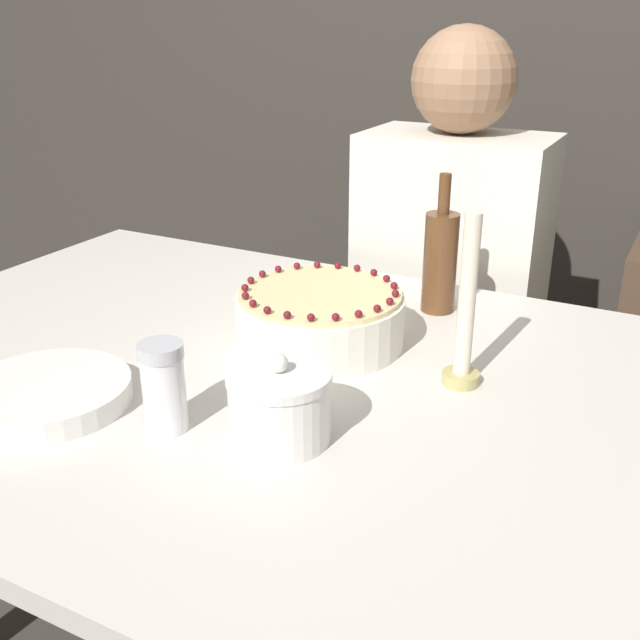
{
  "coord_description": "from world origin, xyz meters",
  "views": [
    {
      "loc": [
        0.45,
        -0.86,
        1.25
      ],
      "look_at": [
        -0.07,
        0.13,
        0.78
      ],
      "focal_mm": 42.0,
      "sensor_mm": 36.0,
      "label": 1
    }
  ],
  "objects_px": {
    "person_man_blue_shirt": "(445,337)",
    "sugar_bowl": "(280,405)",
    "bottle": "(440,260)",
    "candle": "(465,319)",
    "sugar_shaker": "(164,387)",
    "cake": "(320,318)"
  },
  "relations": [
    {
      "from": "candle",
      "to": "sugar_bowl",
      "type": "bearing_deg",
      "value": -121.84
    },
    {
      "from": "candle",
      "to": "person_man_blue_shirt",
      "type": "distance_m",
      "value": 0.71
    },
    {
      "from": "cake",
      "to": "sugar_shaker",
      "type": "bearing_deg",
      "value": -98.71
    },
    {
      "from": "sugar_bowl",
      "to": "candle",
      "type": "xyz_separation_m",
      "value": [
        0.16,
        0.25,
        0.06
      ]
    },
    {
      "from": "cake",
      "to": "candle",
      "type": "distance_m",
      "value": 0.26
    },
    {
      "from": "cake",
      "to": "bottle",
      "type": "relative_size",
      "value": 1.1
    },
    {
      "from": "sugar_bowl",
      "to": "person_man_blue_shirt",
      "type": "distance_m",
      "value": 0.89
    },
    {
      "from": "sugar_shaker",
      "to": "person_man_blue_shirt",
      "type": "relative_size",
      "value": 0.1
    },
    {
      "from": "sugar_bowl",
      "to": "person_man_blue_shirt",
      "type": "height_order",
      "value": "person_man_blue_shirt"
    },
    {
      "from": "bottle",
      "to": "person_man_blue_shirt",
      "type": "relative_size",
      "value": 0.2
    },
    {
      "from": "sugar_bowl",
      "to": "person_man_blue_shirt",
      "type": "bearing_deg",
      "value": 93.82
    },
    {
      "from": "bottle",
      "to": "person_man_blue_shirt",
      "type": "distance_m",
      "value": 0.46
    },
    {
      "from": "sugar_shaker",
      "to": "person_man_blue_shirt",
      "type": "bearing_deg",
      "value": 84.55
    },
    {
      "from": "sugar_shaker",
      "to": "bottle",
      "type": "distance_m",
      "value": 0.59
    },
    {
      "from": "person_man_blue_shirt",
      "to": "sugar_shaker",
      "type": "bearing_deg",
      "value": 84.55
    },
    {
      "from": "candle",
      "to": "cake",
      "type": "bearing_deg",
      "value": 172.72
    },
    {
      "from": "sugar_bowl",
      "to": "sugar_shaker",
      "type": "bearing_deg",
      "value": -161.36
    },
    {
      "from": "cake",
      "to": "bottle",
      "type": "xyz_separation_m",
      "value": [
        0.12,
        0.23,
        0.05
      ]
    },
    {
      "from": "cake",
      "to": "person_man_blue_shirt",
      "type": "xyz_separation_m",
      "value": [
        0.04,
        0.57,
        -0.25
      ]
    },
    {
      "from": "person_man_blue_shirt",
      "to": "sugar_bowl",
      "type": "bearing_deg",
      "value": 93.82
    },
    {
      "from": "bottle",
      "to": "person_man_blue_shirt",
      "type": "height_order",
      "value": "person_man_blue_shirt"
    },
    {
      "from": "candle",
      "to": "bottle",
      "type": "xyz_separation_m",
      "value": [
        -0.13,
        0.26,
        -0.01
      ]
    }
  ]
}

